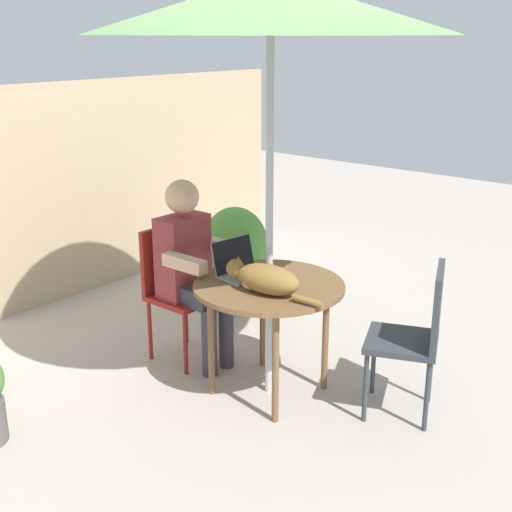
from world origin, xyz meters
TOP-DOWN VIEW (x-y plane):
  - ground_plane at (0.00, 0.00)m, footprint 14.00×14.00m
  - fence_back at (0.00, 2.33)m, footprint 5.46×0.08m
  - patio_table at (0.00, 0.00)m, footprint 0.90×0.90m
  - patio_umbrella at (0.00, 0.00)m, footprint 1.98×1.98m
  - chair_occupied at (0.00, 0.81)m, footprint 0.40×0.40m
  - chair_empty at (0.34, -0.81)m, footprint 0.52×0.52m
  - person_seated at (0.00, 0.65)m, footprint 0.48×0.48m
  - laptop at (0.00, 0.24)m, footprint 0.33×0.29m
  - cat at (-0.13, -0.07)m, footprint 0.23×0.65m
  - potted_plant_by_chair at (0.89, 1.05)m, footprint 0.52×0.52m

SIDE VIEW (x-z plane):
  - ground_plane at x=0.00m, z-range 0.00..0.00m
  - potted_plant_by_chair at x=0.89m, z-range 0.05..0.89m
  - chair_occupied at x=0.00m, z-range 0.08..0.99m
  - chair_empty at x=0.34m, z-range 0.08..0.99m
  - patio_table at x=0.00m, z-range 0.29..1.00m
  - person_seated at x=0.00m, z-range 0.08..1.33m
  - laptop at x=0.00m, z-range 0.67..0.89m
  - cat at x=-0.13m, z-range 0.71..0.89m
  - fence_back at x=0.00m, z-range 0.00..1.76m
  - patio_umbrella at x=0.00m, z-range 1.06..3.47m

